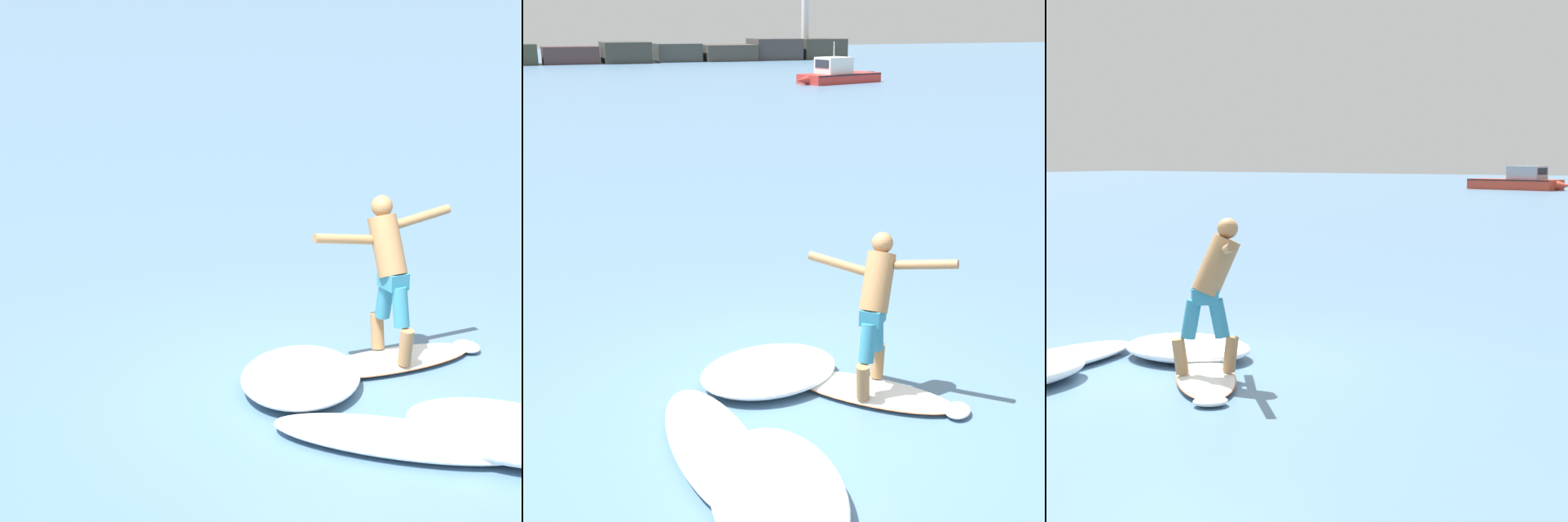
% 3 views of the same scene
% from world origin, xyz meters
% --- Properties ---
extents(ground_plane, '(200.00, 200.00, 0.00)m').
position_xyz_m(ground_plane, '(0.00, 0.00, 0.00)').
color(ground_plane, slate).
extents(surfboard, '(1.61, 1.69, 0.23)m').
position_xyz_m(surfboard, '(0.65, -0.28, 0.05)').
color(surfboard, white).
rests_on(surfboard, ground).
extents(surfer, '(1.11, 1.14, 1.56)m').
position_xyz_m(surfer, '(0.69, -0.19, 1.00)').
color(surfer, '#9B7046').
rests_on(surfer, surfboard).
extents(wave_foam_at_tail, '(1.41, 1.98, 0.30)m').
position_xyz_m(wave_foam_at_tail, '(-0.90, -1.56, 0.15)').
color(wave_foam_at_tail, white).
rests_on(wave_foam_at_tail, ground).
extents(wave_foam_at_nose, '(1.62, 1.29, 0.25)m').
position_xyz_m(wave_foam_at_nose, '(-0.20, 0.43, 0.12)').
color(wave_foam_at_nose, white).
rests_on(wave_foam_at_nose, ground).
extents(wave_foam_beside, '(0.75, 2.17, 0.16)m').
position_xyz_m(wave_foam_beside, '(-1.14, -0.67, 0.08)').
color(wave_foam_beside, white).
rests_on(wave_foam_beside, ground).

